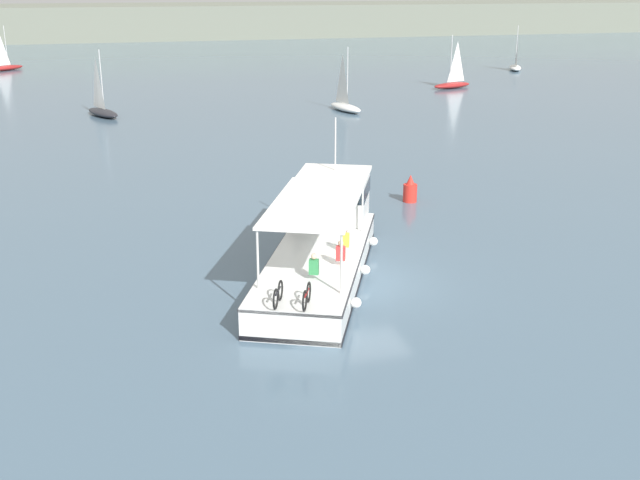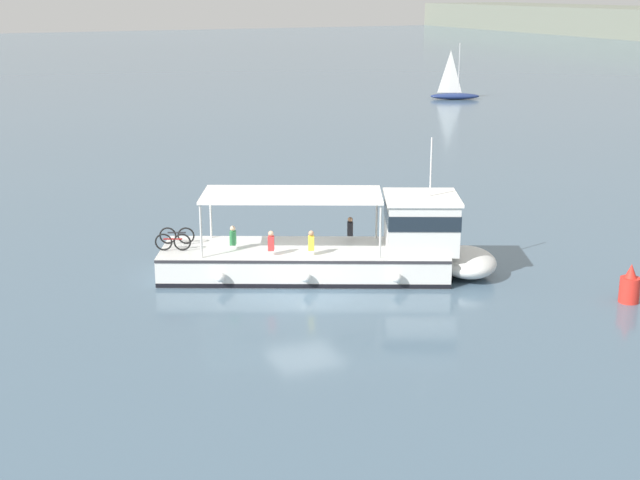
{
  "view_description": "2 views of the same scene",
  "coord_description": "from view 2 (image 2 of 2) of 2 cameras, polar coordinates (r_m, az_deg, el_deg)",
  "views": [
    {
      "loc": [
        -9.02,
        -24.92,
        10.63
      ],
      "look_at": [
        -1.67,
        1.38,
        1.4
      ],
      "focal_mm": 43.19,
      "sensor_mm": 36.0,
      "label": 1
    },
    {
      "loc": [
        27.99,
        -11.78,
        10.63
      ],
      "look_at": [
        -1.67,
        1.38,
        1.4
      ],
      "focal_mm": 50.12,
      "sensor_mm": 36.0,
      "label": 2
    }
  ],
  "objects": [
    {
      "name": "ground_plane",
      "position": [
        32.17,
        -1.04,
        -3.42
      ],
      "size": [
        400.0,
        400.0,
        0.0
      ],
      "primitive_type": "plane",
      "color": "slate"
    },
    {
      "name": "sailboat_far_right",
      "position": [
        89.43,
        8.58,
        9.22
      ],
      "size": [
        3.19,
        4.96,
        5.4
      ],
      "color": "navy",
      "rests_on": "ground"
    },
    {
      "name": "channel_buoy",
      "position": [
        32.92,
        19.17,
        -2.84
      ],
      "size": [
        0.7,
        0.7,
        1.4
      ],
      "color": "red",
      "rests_on": "ground"
    },
    {
      "name": "ferry_main",
      "position": [
        33.84,
        1.72,
        -0.63
      ],
      "size": [
        8.1,
        12.84,
        5.32
      ],
      "color": "white",
      "rests_on": "ground"
    }
  ]
}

